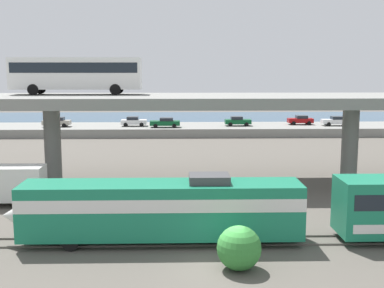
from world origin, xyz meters
name	(u,v)px	position (x,y,z in m)	size (l,w,h in m)	color
ground_plane	(220,268)	(0.00, 0.00, 0.00)	(260.00, 260.00, 0.00)	#565149
rail_strip_near	(215,245)	(0.00, 3.25, 0.06)	(110.00, 0.12, 0.12)	#59544C
rail_strip_far	(214,237)	(0.00, 4.75, 0.06)	(110.00, 0.12, 0.12)	#59544C
train_locomotive	(148,207)	(-4.03, 4.00, 2.19)	(17.86, 3.04, 4.18)	#197A56
highway_overpass	(203,104)	(0.00, 20.00, 7.30)	(96.00, 10.12, 8.03)	gray
transit_bus_on_overpass	(76,72)	(-11.67, 22.02, 10.09)	(12.00, 2.68, 3.40)	silver
service_truck_west	(2,184)	(-15.73, 12.70, 1.64)	(6.80, 2.46, 3.04)	#B7B7BC
pier_parking_lot	(192,130)	(0.00, 55.00, 0.68)	(67.27, 10.42, 1.36)	gray
parked_car_0	(238,121)	(7.27, 54.28, 2.13)	(4.14, 1.91, 1.50)	#0C4C26
parked_car_1	(165,122)	(-4.27, 52.46, 2.13)	(4.66, 1.92, 1.50)	#0C4C26
parked_car_2	(57,122)	(-21.39, 53.77, 2.13)	(4.30, 1.87, 1.50)	#9E998C
parked_car_3	(300,120)	(17.77, 55.81, 2.13)	(4.06, 1.86, 1.50)	maroon
parked_car_4	(134,121)	(-9.34, 54.28, 2.13)	(4.04, 1.95, 1.50)	silver
parked_car_5	(337,121)	(23.19, 54.11, 2.13)	(4.67, 1.85, 1.50)	silver
harbor_water	(189,119)	(0.00, 78.00, 0.00)	(140.00, 36.00, 0.01)	#2D5170
shrub_right	(239,248)	(0.97, -0.23, 1.17)	(2.34, 2.34, 2.34)	#317E34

